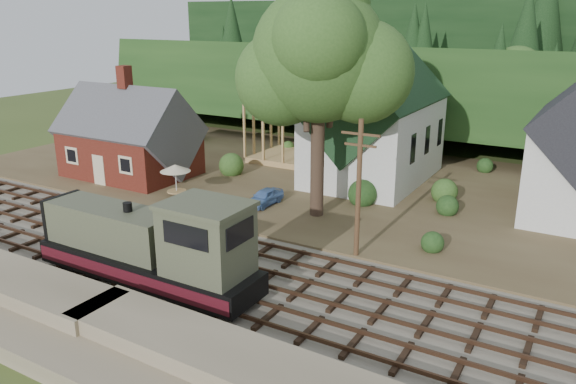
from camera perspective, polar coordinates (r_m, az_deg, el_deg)
The scene contains 16 objects.
ground at distance 31.36m, azimuth -8.96°, elevation -7.53°, with size 140.00×140.00×0.00m, color #384C1E.
embankment at distance 26.18m, azimuth -21.04°, elevation -14.00°, with size 64.00×5.00×1.60m, color #7F7259.
railroad_bed at distance 31.33m, azimuth -8.96°, elevation -7.40°, with size 64.00×11.00×0.16m, color #726B5B.
village_flat at distance 45.68m, azimuth 5.31°, elevation 0.94°, with size 64.00×26.00×0.30m, color brown.
hillside at distance 67.65m, azimuth 14.03°, elevation 5.84°, with size 70.00×28.00×8.00m, color #1E3F19.
ridge at distance 82.90m, azimuth 17.26°, elevation 7.68°, with size 80.00×20.00×12.00m, color black.
depot at distance 48.48m, azimuth -15.77°, elevation 5.06°, with size 10.80×7.41×9.00m.
church at distance 45.26m, azimuth 8.71°, elevation 7.20°, with size 8.40×15.17×13.00m.
timber_frame at distance 51.04m, azimuth 1.20°, elevation 6.39°, with size 8.20×6.20×6.99m.
lattice_tower at distance 55.47m, azimuth 4.36°, elevation 14.29°, with size 3.20×3.20×12.12m.
big_tree at distance 35.83m, azimuth 3.46°, elevation 12.80°, with size 10.90×8.40×14.70m.
telegraph_pole_near at distance 30.58m, azimuth 7.19°, elevation 0.43°, with size 2.20×0.28×8.00m.
locomotive at distance 28.70m, azimuth -13.57°, elevation -5.51°, with size 12.37×3.09×4.94m.
car_blue at distance 39.66m, azimuth -2.39°, elevation -0.51°, with size 1.36×3.38×1.15m, color #5C86C6.
car_green at distance 51.28m, azimuth -14.50°, elevation 3.13°, with size 1.19×3.43×1.13m, color #679265.
patio_set at distance 41.70m, azimuth -11.38°, elevation 2.26°, with size 2.23×2.23×2.48m.
Camera 1 is at (18.30, -21.77, 13.22)m, focal length 35.00 mm.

